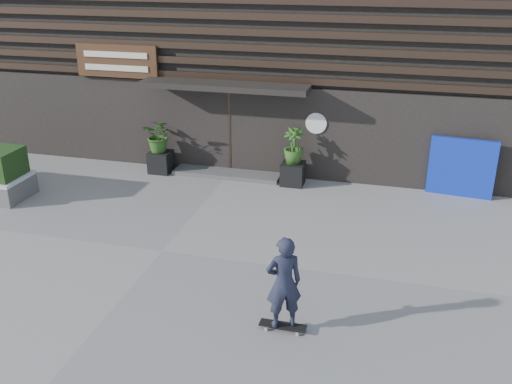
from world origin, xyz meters
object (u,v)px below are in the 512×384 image
(planter_pot_right, at_px, (293,174))
(blue_tarp, at_px, (462,168))
(planter_pot_left, at_px, (161,162))
(skateboarder, at_px, (284,283))

(planter_pot_right, distance_m, blue_tarp, 4.29)
(planter_pot_left, distance_m, blue_tarp, 8.08)
(planter_pot_right, bearing_deg, blue_tarp, 4.03)
(planter_pot_left, height_order, blue_tarp, blue_tarp)
(skateboarder, bearing_deg, planter_pot_left, 127.38)
(planter_pot_left, xyz_separation_m, blue_tarp, (8.06, 0.30, 0.46))
(planter_pot_right, relative_size, skateboarder, 0.35)
(blue_tarp, bearing_deg, skateboarder, -108.60)
(blue_tarp, bearing_deg, planter_pot_left, -171.34)
(planter_pot_left, bearing_deg, blue_tarp, 2.13)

